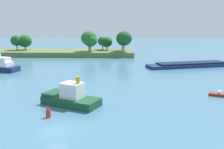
{
  "coord_description": "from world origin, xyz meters",
  "views": [
    {
      "loc": [
        8.3,
        -29.89,
        13.97
      ],
      "look_at": [
        6.35,
        30.57,
        1.2
      ],
      "focal_mm": 39.47,
      "sensor_mm": 36.0,
      "label": 1
    }
  ],
  "objects_px": {
    "channel_buoy_red": "(48,112)",
    "small_motorboat": "(221,95)",
    "cargo_barge": "(198,64)",
    "tugboat": "(70,97)"
  },
  "relations": [
    {
      "from": "channel_buoy_red",
      "to": "small_motorboat",
      "type": "bearing_deg",
      "value": 21.3
    },
    {
      "from": "cargo_barge",
      "to": "tugboat",
      "type": "relative_size",
      "value": 2.99
    },
    {
      "from": "small_motorboat",
      "to": "tugboat",
      "type": "height_order",
      "value": "tugboat"
    },
    {
      "from": "small_motorboat",
      "to": "cargo_barge",
      "type": "bearing_deg",
      "value": 80.28
    },
    {
      "from": "cargo_barge",
      "to": "small_motorboat",
      "type": "height_order",
      "value": "cargo_barge"
    },
    {
      "from": "cargo_barge",
      "to": "channel_buoy_red",
      "type": "distance_m",
      "value": 58.0
    },
    {
      "from": "tugboat",
      "to": "channel_buoy_red",
      "type": "relative_size",
      "value": 5.72
    },
    {
      "from": "tugboat",
      "to": "cargo_barge",
      "type": "bearing_deg",
      "value": 49.21
    },
    {
      "from": "small_motorboat",
      "to": "channel_buoy_red",
      "type": "bearing_deg",
      "value": -158.7
    },
    {
      "from": "tugboat",
      "to": "small_motorboat",
      "type": "bearing_deg",
      "value": 11.87
    }
  ]
}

